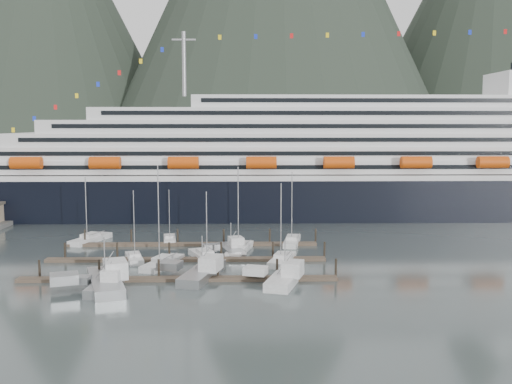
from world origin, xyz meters
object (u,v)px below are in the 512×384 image
at_px(sailboat_a, 134,258).
at_px(trawler_b, 105,284).
at_px(sailboat_e, 90,240).
at_px(sailboat_c, 205,257).
at_px(sailboat_g, 292,241).
at_px(sailboat_f, 170,240).
at_px(trawler_e, 230,249).
at_px(sailboat_b, 163,263).
at_px(cruise_ship, 341,168).
at_px(sailboat_d, 240,250).
at_px(trawler_d, 284,277).
at_px(sailboat_h, 282,260).
at_px(trawler_c, 201,271).
at_px(trawler_a, 104,281).

bearing_deg(sailboat_a, trawler_b, 160.41).
distance_m(sailboat_a, trawler_b, 18.27).
bearing_deg(sailboat_e, trawler_b, -142.48).
height_order(sailboat_c, sailboat_g, sailboat_g).
relative_size(sailboat_f, trawler_e, 1.08).
height_order(sailboat_b, sailboat_c, sailboat_b).
xyz_separation_m(cruise_ship, trawler_b, (-44.85, -69.93, -11.20)).
bearing_deg(sailboat_f, sailboat_g, -103.93).
distance_m(sailboat_f, trawler_b, 35.33).
xyz_separation_m(sailboat_d, trawler_d, (6.69, -21.57, 0.45)).
bearing_deg(trawler_b, sailboat_h, -54.24).
bearing_deg(trawler_c, trawler_a, 126.49).
height_order(sailboat_c, sailboat_h, sailboat_h).
bearing_deg(sailboat_g, sailboat_d, 135.85).
relative_size(sailboat_h, trawler_a, 0.93).
distance_m(cruise_ship, trawler_a, 82.93).
height_order(sailboat_c, sailboat_f, sailboat_c).
distance_m(cruise_ship, sailboat_c, 61.28).
xyz_separation_m(sailboat_b, trawler_c, (6.93, -7.30, 0.44)).
bearing_deg(sailboat_f, trawler_b, 164.17).
bearing_deg(sailboat_e, trawler_a, -142.42).
relative_size(trawler_b, trawler_e, 1.00).
bearing_deg(sailboat_d, trawler_a, 152.04).
distance_m(trawler_c, trawler_e, 17.47).
bearing_deg(cruise_ship, trawler_d, -106.03).
height_order(sailboat_a, sailboat_d, sailboat_d).
distance_m(sailboat_g, trawler_d, 29.37).
xyz_separation_m(sailboat_h, trawler_d, (-0.54, -12.80, 0.46)).
bearing_deg(trawler_e, sailboat_a, 93.09).
distance_m(sailboat_b, sailboat_f, 20.87).
xyz_separation_m(sailboat_a, sailboat_g, (28.34, 14.15, 0.02)).
distance_m(sailboat_a, sailboat_f, 17.22).
bearing_deg(trawler_d, sailboat_a, 75.74).
bearing_deg(sailboat_d, sailboat_f, 65.64).
distance_m(sailboat_b, trawler_a, 14.50).
bearing_deg(trawler_a, trawler_b, 177.45).
distance_m(cruise_ship, sailboat_e, 66.79).
distance_m(sailboat_c, sailboat_g, 21.11).
bearing_deg(trawler_e, sailboat_d, -76.22).
xyz_separation_m(sailboat_d, sailboat_e, (-29.86, 10.18, -0.01)).
height_order(sailboat_b, sailboat_h, sailboat_b).
relative_size(trawler_a, trawler_c, 1.06).
distance_m(cruise_ship, sailboat_h, 58.19).
xyz_separation_m(sailboat_d, trawler_e, (-1.70, -0.96, 0.38)).
xyz_separation_m(sailboat_d, trawler_b, (-18.99, -24.81, 0.39)).
height_order(sailboat_d, trawler_d, sailboat_d).
bearing_deg(sailboat_h, sailboat_e, 79.38).
bearing_deg(trawler_d, trawler_c, 90.70).
bearing_deg(sailboat_g, trawler_b, 147.26).
xyz_separation_m(sailboat_g, trawler_c, (-15.99, -25.53, 0.48)).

